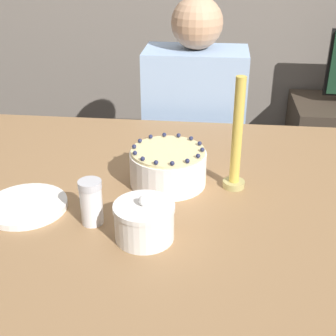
{
  "coord_description": "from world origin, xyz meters",
  "views": [
    {
      "loc": [
        0.13,
        -1.07,
        1.4
      ],
      "look_at": [
        0.01,
        0.06,
        0.82
      ],
      "focal_mm": 50.0,
      "sensor_mm": 36.0,
      "label": 1
    }
  ],
  "objects_px": {
    "person_man_blue_shirt": "(193,161)",
    "sugar_shaker": "(91,202)",
    "cake": "(168,167)",
    "candle": "(237,144)",
    "sugar_bowl": "(144,221)"
  },
  "relations": [
    {
      "from": "cake",
      "to": "person_man_blue_shirt",
      "type": "bearing_deg",
      "value": 86.92
    },
    {
      "from": "cake",
      "to": "candle",
      "type": "xyz_separation_m",
      "value": [
        0.18,
        -0.0,
        0.08
      ]
    },
    {
      "from": "sugar_bowl",
      "to": "candle",
      "type": "bearing_deg",
      "value": 51.68
    },
    {
      "from": "person_man_blue_shirt",
      "to": "sugar_shaker",
      "type": "bearing_deg",
      "value": 77.59
    },
    {
      "from": "cake",
      "to": "candle",
      "type": "bearing_deg",
      "value": -0.86
    },
    {
      "from": "sugar_bowl",
      "to": "candle",
      "type": "height_order",
      "value": "candle"
    },
    {
      "from": "sugar_shaker",
      "to": "person_man_blue_shirt",
      "type": "distance_m",
      "value": 0.96
    },
    {
      "from": "candle",
      "to": "sugar_bowl",
      "type": "bearing_deg",
      "value": -128.32
    },
    {
      "from": "sugar_shaker",
      "to": "candle",
      "type": "relative_size",
      "value": 0.36
    },
    {
      "from": "sugar_shaker",
      "to": "candle",
      "type": "distance_m",
      "value": 0.41
    },
    {
      "from": "sugar_shaker",
      "to": "cake",
      "type": "bearing_deg",
      "value": 53.68
    },
    {
      "from": "cake",
      "to": "candle",
      "type": "relative_size",
      "value": 0.68
    },
    {
      "from": "cake",
      "to": "sugar_shaker",
      "type": "xyz_separation_m",
      "value": [
        -0.16,
        -0.22,
        0.01
      ]
    },
    {
      "from": "sugar_bowl",
      "to": "candle",
      "type": "relative_size",
      "value": 0.45
    },
    {
      "from": "cake",
      "to": "person_man_blue_shirt",
      "type": "xyz_separation_m",
      "value": [
        0.04,
        0.67,
        -0.31
      ]
    }
  ]
}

